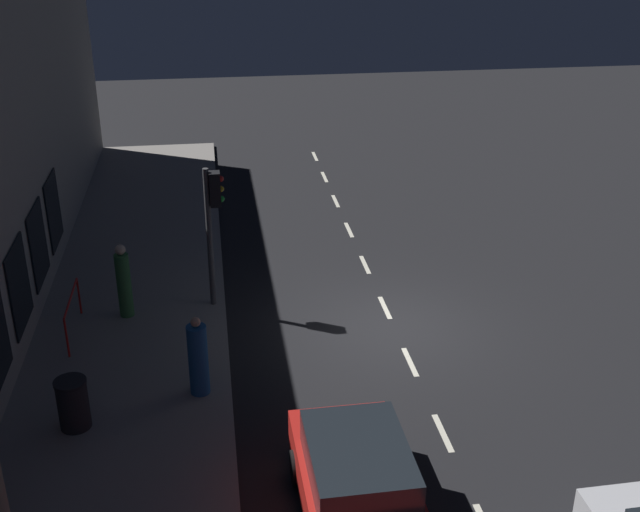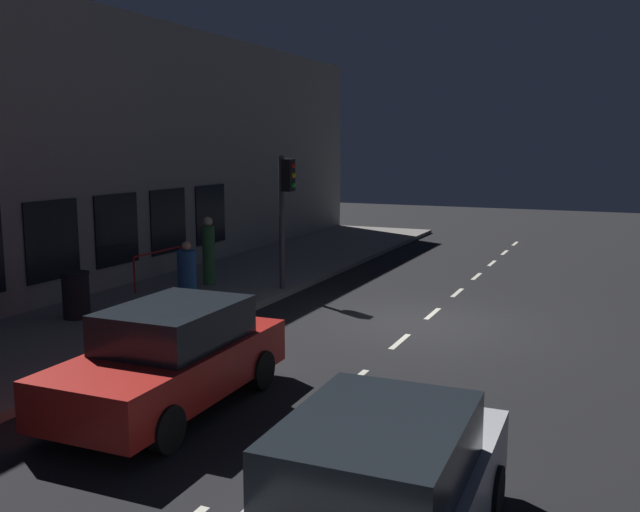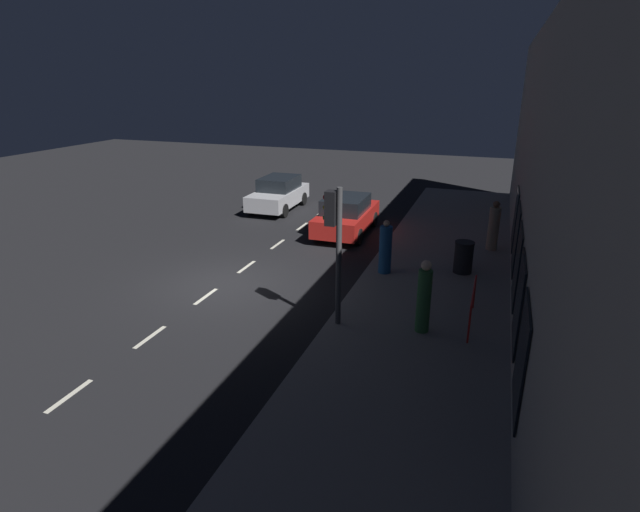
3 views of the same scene
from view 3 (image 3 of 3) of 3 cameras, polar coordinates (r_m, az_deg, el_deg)
ground_plane at (r=16.06m, az=-10.99°, el=-3.16°), size 60.00×60.00×0.00m
sidewalk at (r=14.12m, az=11.64°, el=-6.19°), size 4.50×32.00×0.15m
building_facade at (r=12.92m, az=24.10°, el=7.33°), size 0.65×32.00×7.52m
lane_centre_line at (r=15.28m, az=-12.86°, el=-4.50°), size 0.12×27.20×0.01m
traffic_light at (r=12.18m, az=1.66°, el=2.73°), size 0.49×0.32×3.56m
parked_car_0 at (r=20.64m, az=3.02°, el=4.68°), size 1.94×4.26×1.58m
parked_car_1 at (r=24.57m, az=-4.74°, el=7.10°), size 1.90×4.10×1.58m
pedestrian_0 at (r=12.57m, az=11.73°, el=-4.74°), size 0.49×0.49×1.87m
pedestrian_1 at (r=16.17m, az=7.45°, el=0.82°), size 0.54×0.54×1.75m
pedestrian_2 at (r=19.27m, az=19.14°, el=3.10°), size 0.52×0.52×1.82m
trash_bin at (r=16.77m, az=16.01°, el=-0.12°), size 0.62×0.62×1.04m
red_railing at (r=13.27m, az=17.01°, el=-4.65°), size 0.05×2.09×0.97m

